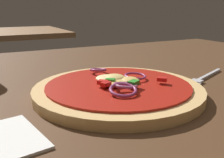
{
  "coord_description": "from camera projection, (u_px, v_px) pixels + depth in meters",
  "views": [
    {
      "loc": [
        -0.21,
        -0.3,
        0.16
      ],
      "look_at": [
        -0.03,
        0.05,
        0.05
      ],
      "focal_mm": 42.17,
      "sensor_mm": 36.0,
      "label": 1
    }
  ],
  "objects": [
    {
      "name": "fork",
      "position": [
        203.0,
        78.0,
        0.48
      ],
      "size": [
        0.16,
        0.07,
        0.0
      ],
      "color": "silver",
      "rests_on": "dining_table"
    },
    {
      "name": "background_table",
      "position": [
        4.0,
        33.0,
        1.46
      ],
      "size": [
        0.65,
        0.54,
        0.03
      ],
      "color": "brown",
      "rests_on": "ground"
    },
    {
      "name": "pizza",
      "position": [
        118.0,
        89.0,
        0.4
      ],
      "size": [
        0.25,
        0.25,
        0.03
      ],
      "color": "tan",
      "rests_on": "dining_table"
    },
    {
      "name": "dining_table",
      "position": [
        145.0,
        106.0,
        0.39
      ],
      "size": [
        1.23,
        1.02,
        0.03
      ],
      "color": "#4C301C",
      "rests_on": "ground"
    }
  ]
}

